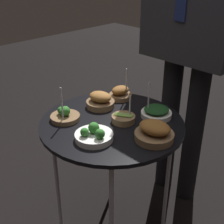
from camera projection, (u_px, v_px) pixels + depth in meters
serving_cart at (112, 131)px, 1.47m from camera, size 0.67×0.67×0.68m
bowl_asparagus_mid_right at (123, 118)px, 1.44m from camera, size 0.11×0.11×0.13m
bowl_roast_far_rim at (100, 101)px, 1.57m from camera, size 0.14×0.14×0.08m
bowl_broccoli_front_left at (94, 135)px, 1.29m from camera, size 0.16×0.16×0.08m
bowl_roast_near_rim at (154, 132)px, 1.29m from camera, size 0.17×0.17×0.08m
bowl_broccoli_mid_left at (65, 115)px, 1.45m from camera, size 0.14×0.14×0.18m
bowl_spinach_front_center at (156, 112)px, 1.48m from camera, size 0.15×0.15×0.18m
bowl_roast_back_left at (120, 93)px, 1.66m from camera, size 0.12×0.12×0.17m
waiter_figure at (194, 11)px, 1.54m from camera, size 0.66×0.25×1.78m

